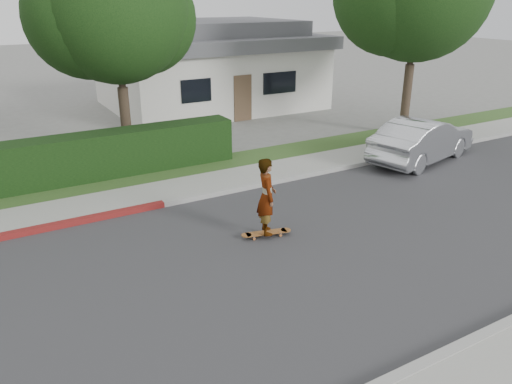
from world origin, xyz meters
TOP-DOWN VIEW (x-y plane):
  - ground at (0.00, 0.00)m, footprint 120.00×120.00m
  - road at (0.00, 0.00)m, footprint 60.00×8.00m
  - curb_far at (0.00, 4.10)m, footprint 60.00×0.20m
  - sidewalk_far at (0.00, 5.00)m, footprint 60.00×1.60m
  - planting_strip at (0.00, 6.60)m, footprint 60.00×1.60m
  - tree_center at (1.49, 9.19)m, footprint 5.66×4.84m
  - house at (8.00, 16.00)m, footprint 10.60×8.60m
  - skateboard at (2.51, 1.07)m, footprint 1.26×0.53m
  - skateboarder at (2.51, 1.07)m, footprint 0.65×0.79m
  - car_silver at (10.32, 3.50)m, footprint 4.87×2.66m

SIDE VIEW (x-z plane):
  - ground at x=0.00m, z-range 0.00..0.00m
  - road at x=0.00m, z-range 0.00..0.01m
  - planting_strip at x=0.00m, z-range 0.00..0.10m
  - sidewalk_far at x=0.00m, z-range 0.00..0.12m
  - curb_far at x=0.00m, z-range 0.00..0.15m
  - skateboard at x=2.51m, z-range 0.05..0.17m
  - car_silver at x=10.32m, z-range 0.00..1.52m
  - skateboarder at x=2.51m, z-range 0.13..1.99m
  - house at x=8.00m, z-range -0.05..4.25m
  - tree_center at x=1.49m, z-range 1.18..8.62m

